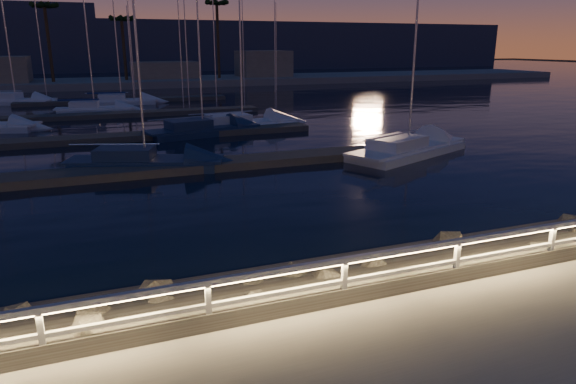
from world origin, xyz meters
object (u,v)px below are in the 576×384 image
sailboat_d (406,148)px  sailboat_j (93,109)px  sailboat_l (239,123)px  sailboat_n (14,100)px  sailboat_g (200,129)px  sailboat_k (120,101)px  guard_rail (299,277)px  sailboat_c (141,161)px

sailboat_d → sailboat_j: sailboat_d is taller
sailboat_l → sailboat_n: (-17.61, 24.52, 0.02)m
sailboat_g → sailboat_k: sailboat_g is taller
guard_rail → sailboat_k: size_ratio=3.50×
sailboat_c → sailboat_k: size_ratio=1.04×
sailboat_d → sailboat_c: bearing=148.6°
sailboat_l → sailboat_n: bearing=119.2°
sailboat_k → sailboat_n: size_ratio=0.93×
sailboat_k → sailboat_l: bearing=-65.0°
sailboat_g → sailboat_k: (-3.89, 22.13, -0.02)m
guard_rail → sailboat_j: (-3.38, 41.68, -0.97)m
sailboat_c → sailboat_d: size_ratio=0.88×
sailboat_j → guard_rail: bearing=-78.9°
sailboat_g → sailboat_l: 3.73m
sailboat_k → sailboat_n: bearing=164.0°
sailboat_c → sailboat_n: (-9.46, 35.06, 0.03)m
sailboat_k → sailboat_n: (-10.39, 4.10, 0.04)m
guard_rail → sailboat_n: sailboat_n is taller
sailboat_c → sailboat_k: sailboat_c is taller
sailboat_c → sailboat_d: 14.45m
sailboat_c → sailboat_l: 13.32m
sailboat_l → sailboat_k: bearing=103.0°
sailboat_n → sailboat_k: bearing=0.8°
sailboat_g → sailboat_c: bearing=-130.8°
guard_rail → sailboat_l: (6.64, 27.73, -0.95)m
guard_rail → sailboat_k: sailboat_k is taller
sailboat_k → sailboat_l: sailboat_l is taller
sailboat_c → sailboat_l: size_ratio=0.91×
sailboat_n → sailboat_g: bearing=-39.0°
sailboat_g → sailboat_n: (-14.28, 26.23, 0.02)m
sailboat_l → sailboat_n: 30.19m
sailboat_d → guard_rail: bearing=-153.3°
sailboat_d → sailboat_j: size_ratio=1.27×
sailboat_g → sailboat_k: bearing=87.8°
guard_rail → sailboat_g: 26.25m
sailboat_l → sailboat_d: bearing=-70.5°
sailboat_g → sailboat_k: 22.46m
sailboat_d → sailboat_g: 14.44m
sailboat_c → sailboat_g: bearing=80.4°
sailboat_d → sailboat_n: size_ratio=1.10×
sailboat_d → sailboat_l: bearing=92.9°
sailboat_g → sailboat_j: size_ratio=1.16×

